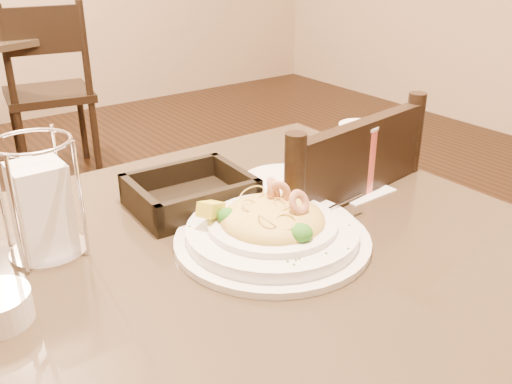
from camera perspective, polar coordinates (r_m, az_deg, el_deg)
main_table at (r=1.06m, az=0.66°, el=-16.39°), size 0.90×0.90×0.77m
dining_chair_near at (r=1.30m, az=4.58°, el=-9.29°), size 0.47×0.47×0.93m
dining_chair_far at (r=3.16m, az=-20.02°, el=9.80°), size 0.48×0.48×0.93m
pasta_bowl at (r=0.90m, az=1.63°, el=-3.61°), size 0.35×0.31×0.10m
drink_glass at (r=1.10m, az=10.03°, el=3.41°), size 0.12×0.12×0.13m
bread_basket at (r=1.04m, az=-6.59°, el=-0.36°), size 0.21×0.18×0.06m
napkin_caddy at (r=0.92m, az=-20.65°, el=-1.32°), size 0.12×0.12×0.19m
side_plate at (r=1.13m, az=2.96°, el=0.96°), size 0.23×0.23×0.01m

